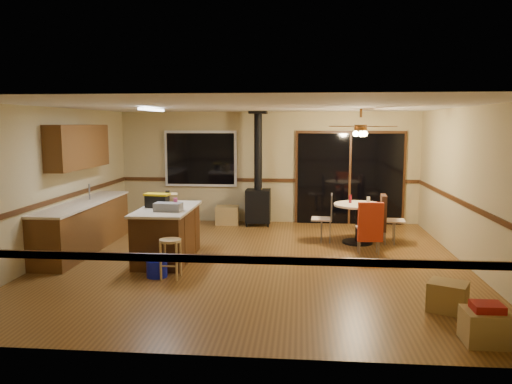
# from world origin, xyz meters

# --- Properties ---
(floor) EXTENTS (7.00, 7.00, 0.00)m
(floor) POSITION_xyz_m (0.00, 0.00, 0.00)
(floor) COLOR brown
(floor) RESTS_ON ground
(ceiling) EXTENTS (7.00, 7.00, 0.00)m
(ceiling) POSITION_xyz_m (0.00, 0.00, 2.60)
(ceiling) COLOR silver
(ceiling) RESTS_ON ground
(wall_back) EXTENTS (7.00, 0.00, 7.00)m
(wall_back) POSITION_xyz_m (0.00, 3.50, 1.30)
(wall_back) COLOR tan
(wall_back) RESTS_ON ground
(wall_front) EXTENTS (7.00, 0.00, 7.00)m
(wall_front) POSITION_xyz_m (0.00, -3.50, 1.30)
(wall_front) COLOR tan
(wall_front) RESTS_ON ground
(wall_left) EXTENTS (0.00, 7.00, 7.00)m
(wall_left) POSITION_xyz_m (-3.50, 0.00, 1.30)
(wall_left) COLOR tan
(wall_left) RESTS_ON ground
(wall_right) EXTENTS (0.00, 7.00, 7.00)m
(wall_right) POSITION_xyz_m (3.50, 0.00, 1.30)
(wall_right) COLOR tan
(wall_right) RESTS_ON ground
(chair_rail) EXTENTS (7.00, 7.00, 0.08)m
(chair_rail) POSITION_xyz_m (0.00, 0.00, 1.00)
(chair_rail) COLOR #412310
(chair_rail) RESTS_ON ground
(window) EXTENTS (1.72, 0.10, 1.32)m
(window) POSITION_xyz_m (-1.60, 3.45, 1.50)
(window) COLOR black
(window) RESTS_ON ground
(sliding_door) EXTENTS (2.52, 0.10, 2.10)m
(sliding_door) POSITION_xyz_m (1.90, 3.45, 1.05)
(sliding_door) COLOR black
(sliding_door) RESTS_ON ground
(lower_cabinets) EXTENTS (0.60, 3.00, 0.86)m
(lower_cabinets) POSITION_xyz_m (-3.20, 0.50, 0.43)
(lower_cabinets) COLOR #5B3617
(lower_cabinets) RESTS_ON ground
(countertop) EXTENTS (0.64, 3.04, 0.04)m
(countertop) POSITION_xyz_m (-3.20, 0.50, 0.88)
(countertop) COLOR beige
(countertop) RESTS_ON lower_cabinets
(upper_cabinets) EXTENTS (0.35, 2.00, 0.80)m
(upper_cabinets) POSITION_xyz_m (-3.33, 0.70, 1.90)
(upper_cabinets) COLOR #5B3617
(upper_cabinets) RESTS_ON ground
(kitchen_island) EXTENTS (0.88, 1.68, 0.90)m
(kitchen_island) POSITION_xyz_m (-1.50, 0.00, 0.45)
(kitchen_island) COLOR #402410
(kitchen_island) RESTS_ON ground
(wood_stove) EXTENTS (0.55, 0.50, 2.52)m
(wood_stove) POSITION_xyz_m (-0.20, 3.05, 0.73)
(wood_stove) COLOR black
(wood_stove) RESTS_ON ground
(ceiling_fan) EXTENTS (0.24, 0.24, 0.55)m
(ceiling_fan) POSITION_xyz_m (1.89, 1.49, 2.21)
(ceiling_fan) COLOR brown
(ceiling_fan) RESTS_ON ceiling
(fluorescent_strip) EXTENTS (0.10, 1.20, 0.04)m
(fluorescent_strip) POSITION_xyz_m (-1.80, 0.30, 2.56)
(fluorescent_strip) COLOR white
(fluorescent_strip) RESTS_ON ceiling
(toolbox_grey) EXTENTS (0.45, 0.27, 0.14)m
(toolbox_grey) POSITION_xyz_m (-1.39, -0.30, 0.97)
(toolbox_grey) COLOR slate
(toolbox_grey) RESTS_ON kitchen_island
(toolbox_black) EXTENTS (0.40, 0.25, 0.21)m
(toolbox_black) POSITION_xyz_m (-1.67, 0.03, 1.00)
(toolbox_black) COLOR black
(toolbox_black) RESTS_ON kitchen_island
(toolbox_yellow_lid) EXTENTS (0.44, 0.27, 0.03)m
(toolbox_yellow_lid) POSITION_xyz_m (-1.67, 0.03, 1.12)
(toolbox_yellow_lid) COLOR gold
(toolbox_yellow_lid) RESTS_ON toolbox_black
(box_on_island) EXTENTS (0.28, 0.34, 0.20)m
(box_on_island) POSITION_xyz_m (-1.50, 0.30, 1.00)
(box_on_island) COLOR olive
(box_on_island) RESTS_ON kitchen_island
(bottle_dark) EXTENTS (0.08, 0.08, 0.26)m
(bottle_dark) POSITION_xyz_m (-1.55, 0.25, 1.03)
(bottle_dark) COLOR black
(bottle_dark) RESTS_ON kitchen_island
(bottle_pink) EXTENTS (0.08, 0.08, 0.20)m
(bottle_pink) POSITION_xyz_m (-1.29, -0.20, 1.00)
(bottle_pink) COLOR #D84C8C
(bottle_pink) RESTS_ON kitchen_island
(bottle_white) EXTENTS (0.07, 0.07, 0.18)m
(bottle_white) POSITION_xyz_m (-1.60, 0.51, 0.99)
(bottle_white) COLOR white
(bottle_white) RESTS_ON kitchen_island
(bar_stool) EXTENTS (0.36, 0.36, 0.60)m
(bar_stool) POSITION_xyz_m (-1.17, -1.03, 0.30)
(bar_stool) COLOR tan
(bar_stool) RESTS_ON floor
(blue_bucket) EXTENTS (0.40, 0.40, 0.26)m
(blue_bucket) POSITION_xyz_m (-1.40, -0.98, 0.13)
(blue_bucket) COLOR #0D16BB
(blue_bucket) RESTS_ON floor
(dining_table) EXTENTS (0.95, 0.95, 0.78)m
(dining_table) POSITION_xyz_m (1.89, 1.49, 0.53)
(dining_table) COLOR black
(dining_table) RESTS_ON ground
(glass_red) EXTENTS (0.07, 0.07, 0.16)m
(glass_red) POSITION_xyz_m (1.74, 1.59, 0.86)
(glass_red) COLOR #590C14
(glass_red) RESTS_ON dining_table
(glass_cream) EXTENTS (0.07, 0.07, 0.15)m
(glass_cream) POSITION_xyz_m (2.07, 1.44, 0.85)
(glass_cream) COLOR beige
(glass_cream) RESTS_ON dining_table
(chair_left) EXTENTS (0.43, 0.42, 0.51)m
(chair_left) POSITION_xyz_m (1.29, 1.59, 0.59)
(chair_left) COLOR #C4AC91
(chair_left) RESTS_ON ground
(chair_near) EXTENTS (0.45, 0.48, 0.70)m
(chair_near) POSITION_xyz_m (2.00, 0.61, 0.60)
(chair_near) COLOR #C4AC91
(chair_near) RESTS_ON ground
(chair_right) EXTENTS (0.50, 0.46, 0.70)m
(chair_right) POSITION_xyz_m (2.41, 1.56, 0.60)
(chair_right) COLOR #C4AC91
(chair_right) RESTS_ON ground
(box_under_window) EXTENTS (0.56, 0.46, 0.42)m
(box_under_window) POSITION_xyz_m (-0.92, 3.10, 0.21)
(box_under_window) COLOR olive
(box_under_window) RESTS_ON floor
(box_corner_a) EXTENTS (0.47, 0.40, 0.36)m
(box_corner_a) POSITION_xyz_m (2.74, -2.95, 0.18)
(box_corner_a) COLOR olive
(box_corner_a) RESTS_ON floor
(box_corner_b) EXTENTS (0.58, 0.55, 0.37)m
(box_corner_b) POSITION_xyz_m (2.61, -2.02, 0.18)
(box_corner_b) COLOR olive
(box_corner_b) RESTS_ON floor
(box_small_red) EXTENTS (0.31, 0.26, 0.08)m
(box_small_red) POSITION_xyz_m (2.74, -2.95, 0.40)
(box_small_red) COLOR maroon
(box_small_red) RESTS_ON box_corner_a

